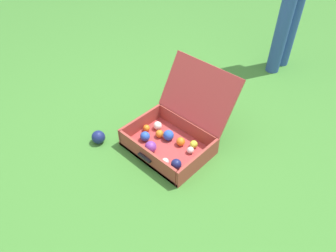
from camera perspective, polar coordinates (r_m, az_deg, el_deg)
name	(u,v)px	position (r m, az deg, el deg)	size (l,w,h in m)	color
ground_plane	(172,145)	(2.20, 0.71, -3.57)	(16.00, 16.00, 0.00)	#3D7A2D
open_suitcase	(175,131)	(2.14, 1.32, -0.96)	(0.56, 0.65, 0.51)	#B23838
stray_ball_on_grass	(98,137)	(2.25, -12.73, -2.00)	(0.10, 0.10, 0.10)	navy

